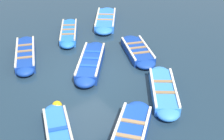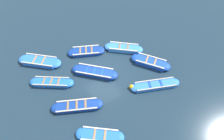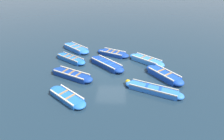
# 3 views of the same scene
# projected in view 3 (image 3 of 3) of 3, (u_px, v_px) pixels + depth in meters

# --- Properties ---
(ground_plane) EXTENTS (120.00, 120.00, 0.00)m
(ground_plane) POSITION_uv_depth(u_px,v_px,m) (111.00, 69.00, 14.06)
(ground_plane) COLOR #1C303F
(boat_broadside) EXTENTS (2.11, 3.28, 0.39)m
(boat_broadside) POSITION_uv_depth(u_px,v_px,m) (113.00, 53.00, 16.42)
(boat_broadside) COLOR navy
(boat_broadside) RESTS_ON ground
(boat_centre) EXTENTS (2.74, 3.13, 0.43)m
(boat_centre) POSITION_uv_depth(u_px,v_px,m) (146.00, 60.00, 15.05)
(boat_centre) COLOR #3884E0
(boat_centre) RESTS_ON ground
(boat_bow_out) EXTENTS (2.45, 3.20, 0.41)m
(boat_bow_out) POSITION_uv_depth(u_px,v_px,m) (70.00, 59.00, 15.32)
(boat_bow_out) COLOR blue
(boat_bow_out) RESTS_ON ground
(boat_outer_right) EXTENTS (2.50, 2.96, 0.35)m
(boat_outer_right) POSITION_uv_depth(u_px,v_px,m) (67.00, 97.00, 10.62)
(boat_outer_right) COLOR blue
(boat_outer_right) RESTS_ON ground
(boat_near_quay) EXTENTS (3.07, 3.39, 0.45)m
(boat_near_quay) POSITION_uv_depth(u_px,v_px,m) (76.00, 48.00, 17.48)
(boat_near_quay) COLOR blue
(boat_near_quay) RESTS_ON ground
(boat_end_of_row) EXTENTS (3.12, 2.70, 0.47)m
(boat_end_of_row) POSITION_uv_depth(u_px,v_px,m) (164.00, 75.00, 12.82)
(boat_end_of_row) COLOR #1947B7
(boat_end_of_row) RESTS_ON ground
(boat_inner_gap) EXTENTS (2.19, 3.59, 0.42)m
(boat_inner_gap) POSITION_uv_depth(u_px,v_px,m) (72.00, 75.00, 12.86)
(boat_inner_gap) COLOR navy
(boat_inner_gap) RESTS_ON ground
(boat_drifting) EXTENTS (2.06, 3.79, 0.38)m
(boat_drifting) POSITION_uv_depth(u_px,v_px,m) (153.00, 90.00, 11.25)
(boat_drifting) COLOR blue
(boat_drifting) RESTS_ON ground
(boat_alongside) EXTENTS (3.14, 3.30, 0.45)m
(boat_alongside) POSITION_uv_depth(u_px,v_px,m) (106.00, 64.00, 14.39)
(boat_alongside) COLOR navy
(boat_alongside) RESTS_ON ground
(buoy_orange_near) EXTENTS (0.35, 0.35, 0.35)m
(buoy_orange_near) POSITION_uv_depth(u_px,v_px,m) (128.00, 82.00, 12.02)
(buoy_orange_near) COLOR #EAB214
(buoy_orange_near) RESTS_ON ground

